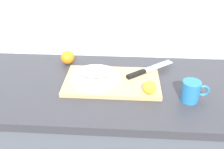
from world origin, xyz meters
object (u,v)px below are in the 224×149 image
Objects in this scene: fish_fillet at (95,73)px; coffee_mug_0 at (191,91)px; cutting_board at (112,82)px; chef_knife at (145,71)px; lemon_0 at (150,87)px; white_plate at (95,77)px.

coffee_mug_0 reaches higher than fish_fillet.
cutting_board is 0.18m from chef_knife.
chef_knife is 2.09× the size of coffee_mug_0.
chef_knife is at bearing 17.13° from fish_fillet.
fish_fillet is 0.27m from lemon_0.
fish_fillet reaches higher than cutting_board.
cutting_board is 0.09m from fish_fillet.
coffee_mug_0 is at bearing -83.20° from chef_knife.
fish_fillet is (-0.00, -0.00, 0.03)m from white_plate.
lemon_0 reaches higher than white_plate.
chef_knife reaches higher than white_plate.
lemon_0 is 0.50× the size of coffee_mug_0.
coffee_mug_0 is (0.18, -0.02, -0.00)m from lemon_0.
white_plate is 0.45m from coffee_mug_0.
chef_knife is at bearing 17.13° from white_plate.
cutting_board is 2.56× the size of fish_fillet.
coffee_mug_0 reaches higher than white_plate.
fish_fillet is 0.45m from coffee_mug_0.
white_plate is at bearing 164.80° from coffee_mug_0.
coffee_mug_0 is (0.43, -0.12, 0.02)m from white_plate.
white_plate is 0.27m from lemon_0.
coffee_mug_0 is at bearing -15.20° from fish_fillet.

